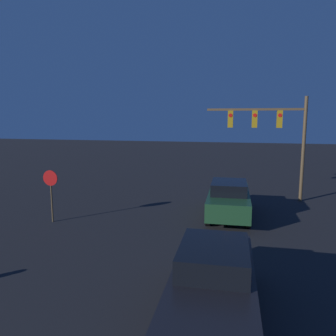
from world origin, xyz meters
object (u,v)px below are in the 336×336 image
(car_near, at_px, (213,283))
(car_far, at_px, (229,198))
(stop_sign, at_px, (51,186))
(traffic_signal_mast, at_px, (273,129))

(car_near, bearing_deg, car_far, -91.60)
(car_near, distance_m, stop_sign, 9.09)
(traffic_signal_mast, bearing_deg, stop_sign, -146.87)
(car_far, xyz_separation_m, traffic_signal_mast, (2.07, 3.69, 2.96))
(car_near, xyz_separation_m, traffic_signal_mast, (2.08, 11.49, 2.96))
(car_far, height_order, traffic_signal_mast, traffic_signal_mast)
(car_far, relative_size, traffic_signal_mast, 0.88)
(traffic_signal_mast, bearing_deg, car_near, -100.24)
(car_far, distance_m, stop_sign, 7.74)
(car_far, distance_m, traffic_signal_mast, 5.17)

